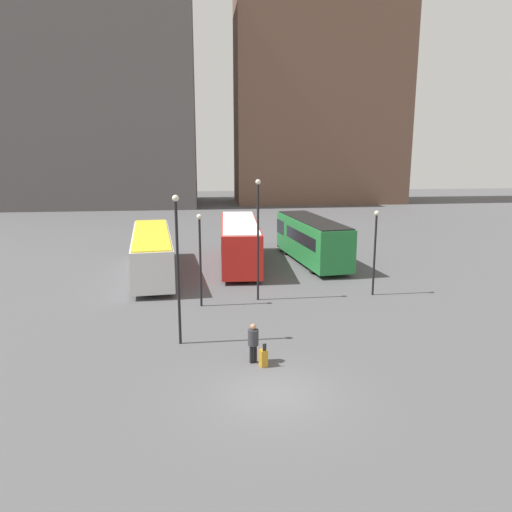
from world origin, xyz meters
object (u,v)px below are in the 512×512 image
object	(u,v)px
bus_0	(152,251)
lamp_post_2	(178,260)
lamp_post_1	(375,245)
bus_1	(240,241)
bus_2	(312,239)
suitcase	(263,358)
lamp_post_0	(200,252)
traveler	(253,340)
lamp_post_3	(258,232)

from	to	relation	value
bus_0	lamp_post_2	xyz separation A→B (m)	(2.33, -12.56, 2.22)
lamp_post_2	lamp_post_1	bearing A→B (deg)	29.62
bus_1	bus_2	world-z (taller)	bus_2
suitcase	lamp_post_0	world-z (taller)	lamp_post_0
bus_1	traveler	xyz separation A→B (m)	(-0.76, -16.84, -0.75)
bus_0	lamp_post_0	bearing A→B (deg)	-161.90
bus_0	bus_1	xyz separation A→B (m)	(6.05, 1.98, 0.18)
lamp_post_0	lamp_post_3	size ratio (longest dim) A/B	0.74
traveler	suitcase	bearing A→B (deg)	-151.06
bus_0	bus_2	size ratio (longest dim) A/B	1.21
lamp_post_1	bus_0	bearing A→B (deg)	153.97
bus_0	traveler	size ratio (longest dim) A/B	7.55
lamp_post_2	bus_2	bearing A→B (deg)	58.35
bus_0	lamp_post_0	size ratio (longest dim) A/B	2.47
bus_1	lamp_post_2	xyz separation A→B (m)	(-3.73, -14.53, 2.04)
bus_0	traveler	distance (m)	15.78
traveler	lamp_post_0	xyz separation A→B (m)	(-2.04, 7.45, 2.01)
bus_1	lamp_post_0	world-z (taller)	lamp_post_0
bus_1	lamp_post_0	size ratio (longest dim) A/B	2.27
traveler	lamp_post_2	world-z (taller)	lamp_post_2
bus_0	bus_2	distance (m)	11.58
lamp_post_2	suitcase	bearing A→B (deg)	-38.78
lamp_post_0	lamp_post_2	distance (m)	5.29
bus_0	lamp_post_3	bearing A→B (deg)	-141.57
bus_2	lamp_post_3	xyz separation A→B (m)	(-4.97, -8.77, 2.12)
bus_2	bus_0	bearing A→B (deg)	93.34
suitcase	lamp_post_0	distance (m)	8.60
bus_1	lamp_post_2	world-z (taller)	lamp_post_2
bus_0	lamp_post_1	bearing A→B (deg)	-121.64
bus_0	bus_1	world-z (taller)	bus_1
bus_2	traveler	distance (m)	18.07
lamp_post_0	lamp_post_2	xyz separation A→B (m)	(-0.93, -5.15, 0.78)
bus_1	lamp_post_2	bearing A→B (deg)	168.27
traveler	lamp_post_3	bearing A→B (deg)	-23.21
lamp_post_1	lamp_post_3	size ratio (longest dim) A/B	0.73
bus_1	bus_2	distance (m)	5.33
bus_1	lamp_post_1	bearing A→B (deg)	-137.21
bus_0	bus_2	world-z (taller)	bus_2
bus_2	traveler	world-z (taller)	bus_2
bus_0	lamp_post_2	distance (m)	12.96
traveler	lamp_post_0	bearing A→B (deg)	-0.15
bus_2	lamp_post_0	world-z (taller)	lamp_post_0
bus_2	lamp_post_2	bearing A→B (deg)	141.04
bus_0	lamp_post_1	distance (m)	14.68
bus_2	lamp_post_1	distance (m)	8.81
lamp_post_0	lamp_post_1	world-z (taller)	lamp_post_0
suitcase	lamp_post_1	bearing A→B (deg)	-55.77
bus_1	traveler	bearing A→B (deg)	-179.95
bus_1	lamp_post_0	distance (m)	9.87
bus_0	lamp_post_3	xyz separation A→B (m)	(6.41, -6.63, 2.33)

